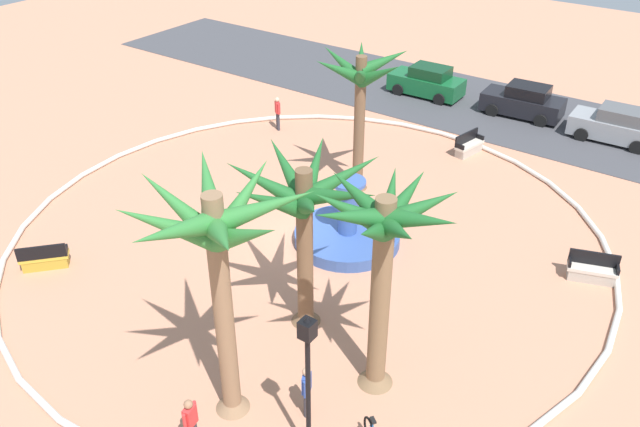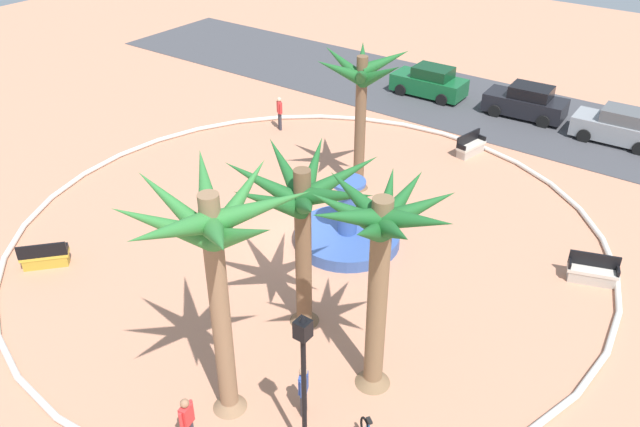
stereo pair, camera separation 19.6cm
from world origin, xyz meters
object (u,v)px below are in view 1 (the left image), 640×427
(fountain, at_px, (347,234))
(palm_tree_by_curb, at_px, (216,247))
(palm_tree_far_side, at_px, (383,244))
(parked_car_third, at_px, (616,126))
(bench_west, at_px, (45,259))
(person_cyclist_helmet, at_px, (307,389))
(bench_north, at_px, (469,147))
(parked_car_second, at_px, (523,102))
(parked_car_leftmost, at_px, (427,82))
(person_pedestrian_stroll, at_px, (278,112))
(bench_east, at_px, (592,271))
(palm_tree_near_fountain, at_px, (360,88))
(palm_tree_mid_plaza, at_px, (304,206))
(person_cyclist_photo, at_px, (191,422))
(lamppost, at_px, (308,379))

(fountain, xyz_separation_m, palm_tree_by_curb, (1.86, -8.22, 4.81))
(palm_tree_far_side, xyz_separation_m, parked_car_third, (1.15, 19.73, -3.82))
(bench_west, relative_size, person_cyclist_helmet, 0.95)
(fountain, bearing_deg, bench_north, 86.66)
(palm_tree_by_curb, height_order, parked_car_second, palm_tree_by_curb)
(palm_tree_far_side, bearing_deg, fountain, 129.94)
(parked_car_leftmost, distance_m, parked_car_second, 5.34)
(palm_tree_far_side, relative_size, person_pedestrian_stroll, 3.66)
(bench_north, xyz_separation_m, parked_car_leftmost, (-4.94, 5.29, 0.43))
(bench_east, xyz_separation_m, bench_west, (-15.38, -10.17, 0.00))
(palm_tree_near_fountain, height_order, parked_car_leftmost, palm_tree_near_fountain)
(person_pedestrian_stroll, bearing_deg, parked_car_leftmost, 65.37)
(palm_tree_mid_plaza, xyz_separation_m, person_cyclist_helmet, (2.21, -2.91, -3.19))
(palm_tree_near_fountain, bearing_deg, person_cyclist_photo, -73.95)
(lamppost, distance_m, person_cyclist_photo, 3.27)
(lamppost, bearing_deg, parked_car_leftmost, 111.06)
(fountain, bearing_deg, person_cyclist_helmet, -63.85)
(bench_north, height_order, parked_car_leftmost, parked_car_leftmost)
(lamppost, xyz_separation_m, parked_car_leftmost, (-8.74, 22.71, -1.80))
(palm_tree_mid_plaza, distance_m, parked_car_leftmost, 19.93)
(fountain, xyz_separation_m, person_cyclist_photo, (1.94, -9.69, 0.58))
(palm_tree_far_side, height_order, parked_car_second, palm_tree_far_side)
(parked_car_third, bearing_deg, person_cyclist_photo, -98.51)
(fountain, relative_size, person_cyclist_photo, 2.32)
(palm_tree_by_curb, relative_size, bench_north, 4.03)
(palm_tree_by_curb, bearing_deg, lamppost, 0.30)
(palm_tree_far_side, bearing_deg, person_cyclist_helmet, -113.73)
(bench_west, xyz_separation_m, person_pedestrian_stroll, (-0.67, 13.55, 0.59))
(bench_west, distance_m, lamppost, 12.10)
(person_cyclist_helmet, bearing_deg, parked_car_third, 84.70)
(fountain, relative_size, palm_tree_by_curb, 0.57)
(person_pedestrian_stroll, bearing_deg, palm_tree_mid_plaza, -47.85)
(fountain, bearing_deg, person_cyclist_photo, -78.70)
(palm_tree_far_side, height_order, bench_north, palm_tree_far_side)
(parked_car_third, bearing_deg, bench_east, -78.77)
(person_cyclist_helmet, bearing_deg, bench_north, 100.37)
(palm_tree_mid_plaza, bearing_deg, parked_car_third, 77.33)
(palm_tree_by_curb, relative_size, person_pedestrian_stroll, 4.03)
(palm_tree_mid_plaza, distance_m, bench_east, 10.38)
(bench_north, distance_m, person_pedestrian_stroll, 9.25)
(lamppost, bearing_deg, person_cyclist_helmet, 128.65)
(bench_north, height_order, parked_car_second, parked_car_second)
(parked_car_leftmost, bearing_deg, palm_tree_by_curb, -74.59)
(palm_tree_near_fountain, height_order, palm_tree_far_side, palm_tree_far_side)
(palm_tree_mid_plaza, relative_size, parked_car_third, 1.35)
(palm_tree_by_curb, xyz_separation_m, lamppost, (2.48, 0.01, -2.58))
(person_cyclist_helmet, bearing_deg, palm_tree_mid_plaza, 127.19)
(palm_tree_mid_plaza, height_order, palm_tree_far_side, palm_tree_far_side)
(palm_tree_far_side, bearing_deg, lamppost, -91.21)
(bench_east, height_order, lamppost, lamppost)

